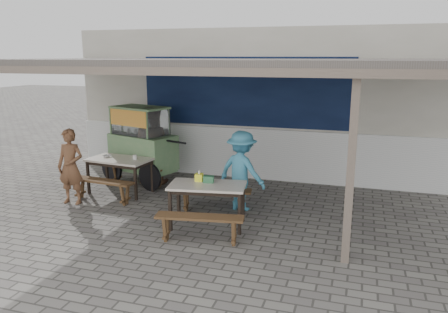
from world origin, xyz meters
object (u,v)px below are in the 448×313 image
bench_left_street (102,185)px  patron_street_side (71,167)px  table_left (120,162)px  vendor_cart (142,142)px  table_right (207,189)px  patron_right_table (242,171)px  patron_wall_side (148,146)px  condiment_jar (135,157)px  bench_right_wall (214,195)px  bench_right_street (200,223)px  bench_left_wall (137,170)px  tissue_box (199,177)px  condiment_bowl (107,156)px  donation_box (209,179)px

bench_left_street → patron_street_side: bearing=-148.7°
table_left → patron_street_side: bearing=-117.5°
vendor_cart → bench_left_street: bearing=-76.6°
patron_street_side → table_right: bearing=-10.6°
table_left → patron_right_table: size_ratio=0.90×
patron_wall_side → condiment_jar: 0.82m
bench_right_wall → patron_street_side: (-2.86, -0.35, 0.41)m
bench_right_street → bench_left_wall: bearing=124.6°
bench_right_street → bench_right_wall: size_ratio=1.00×
bench_left_street → tissue_box: bearing=-6.0°
table_left → bench_left_wall: (0.06, 0.63, -0.34)m
patron_wall_side → condiment_bowl: (-0.58, -0.80, -0.11)m
bench_right_street → patron_street_side: 3.29m
bench_left_wall → vendor_cart: bearing=93.5°
table_right → vendor_cart: (-2.35, 2.11, 0.28)m
bench_right_wall → condiment_bowl: 2.73m
bench_left_wall → patron_wall_side: (0.19, 0.22, 0.55)m
bench_right_street → donation_box: (-0.13, 0.81, 0.47)m
patron_street_side → condiment_jar: (0.91, 0.92, 0.05)m
vendor_cart → condiment_bowl: (-0.40, -0.84, -0.18)m
tissue_box → table_right: bearing=-36.2°
bench_right_wall → table_right: bearing=-90.0°
table_right → tissue_box: bearing=134.4°
bench_right_wall → tissue_box: 0.73m
tissue_box → bench_left_street: bearing=168.9°
bench_left_wall → bench_right_street: 3.55m
table_left → patron_wall_side: bearing=78.7°
vendor_cart → patron_street_side: (-0.63, -1.76, -0.21)m
donation_box → condiment_bowl: donation_box is taller
bench_left_wall → patron_street_side: bearing=-107.2°
vendor_cart → condiment_bowl: size_ratio=13.35×
patron_street_side → tissue_box: bearing=-8.0°
patron_right_table → tissue_box: size_ratio=11.70×
vendor_cart → patron_right_table: bearing=-4.8°
table_left → condiment_bowl: 0.35m
condiment_bowl → bench_right_street: bearing=-34.5°
bench_left_street → patron_wall_side: size_ratio=0.81×
bench_right_street → condiment_jar: 2.96m
table_right → patron_street_side: patron_street_side is taller
tissue_box → donation_box: 0.19m
patron_right_table → vendor_cart: bearing=-2.5°
bench_right_street → patron_street_side: size_ratio=0.94×
table_left → tissue_box: tissue_box is taller
condiment_jar → bench_left_street: bearing=-121.2°
bench_left_street → tissue_box: tissue_box is taller
bench_left_street → tissue_box: size_ratio=10.98×
table_right → condiment_bowl: 3.03m
table_left → bench_left_street: size_ratio=0.96×
bench_right_street → donation_box: bearing=89.9°
bench_right_street → bench_right_wall: bearing=90.0°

